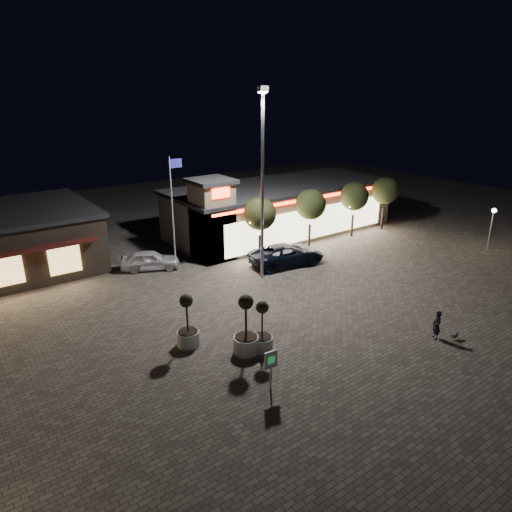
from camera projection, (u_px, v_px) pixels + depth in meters
ground at (321, 334)px, 24.04m from camera, size 90.00×90.00×0.00m
retail_building at (278, 208)px, 40.55m from camera, size 20.40×8.40×6.10m
floodlight_pole at (262, 176)px, 28.82m from camera, size 0.60×0.40×12.38m
flagpole at (173, 204)px, 31.27m from camera, size 0.95×0.10×8.00m
lamp_post_east at (492, 221)px, 35.69m from camera, size 0.36×0.36×3.48m
string_tree_a at (260, 214)px, 33.39m from camera, size 2.42×2.42×4.79m
string_tree_b at (311, 205)px, 36.14m from camera, size 2.42×2.42×4.79m
string_tree_c at (354, 196)px, 38.88m from camera, size 2.42×2.42×4.79m
string_tree_d at (385, 191)px, 41.07m from camera, size 2.42×2.42×4.79m
pickup_truck at (287, 254)px, 33.42m from camera, size 6.00×3.53×1.57m
white_sedan at (150, 260)px, 32.54m from camera, size 4.42×3.19×1.40m
pedestrian at (437, 325)px, 23.39m from camera, size 0.59×0.67×1.55m
dog at (455, 335)px, 23.50m from camera, size 0.49×0.18×0.26m
planter_left at (188, 330)px, 22.75m from camera, size 1.14×1.14×2.81m
planter_mid at (246, 335)px, 22.12m from camera, size 1.26×1.26×3.09m
planter_right at (262, 335)px, 22.36m from camera, size 1.08×1.08×2.66m
valet_sign at (271, 363)px, 19.21m from camera, size 0.62×0.12×1.87m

